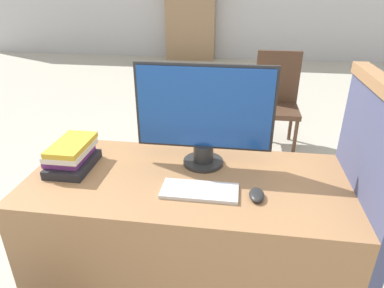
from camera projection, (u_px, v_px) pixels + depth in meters
desk at (187, 241)px, 1.75m from camera, size 1.48×0.68×0.76m
carrel_divider at (354, 214)px, 1.54m from camera, size 0.07×0.68×1.25m
monitor at (204, 115)px, 1.60m from camera, size 0.65×0.20×0.50m
keyboard at (200, 191)px, 1.48m from camera, size 0.33×0.15×0.02m
mouse at (257, 195)px, 1.44m from camera, size 0.06×0.11×0.03m
book_stack at (71, 155)px, 1.66m from camera, size 0.20×0.28×0.13m
far_chair at (276, 97)px, 3.48m from camera, size 0.44×0.44×0.95m
bookshelf_far at (190, 13)px, 7.16m from camera, size 1.03×0.32×1.92m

